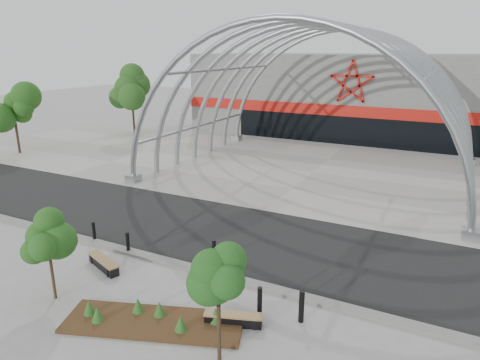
{
  "coord_description": "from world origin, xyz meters",
  "views": [
    {
      "loc": [
        8.66,
        -13.09,
        8.47
      ],
      "look_at": [
        0.0,
        4.0,
        2.6
      ],
      "focal_mm": 32.0,
      "sensor_mm": 36.0,
      "label": 1
    }
  ],
  "objects_px": {
    "street_tree_0": "(47,237)",
    "street_tree_1": "(218,283)",
    "bench_1": "(233,319)",
    "bollard_2": "(214,251)",
    "bench_0": "(104,264)"
  },
  "relations": [
    {
      "from": "street_tree_0",
      "to": "bench_0",
      "type": "bearing_deg",
      "value": 90.62
    },
    {
      "from": "bench_0",
      "to": "bench_1",
      "type": "bearing_deg",
      "value": -8.08
    },
    {
      "from": "bollard_2",
      "to": "street_tree_1",
      "type": "bearing_deg",
      "value": -58.37
    },
    {
      "from": "bench_1",
      "to": "street_tree_0",
      "type": "bearing_deg",
      "value": -166.78
    },
    {
      "from": "bench_1",
      "to": "street_tree_1",
      "type": "bearing_deg",
      "value": -76.28
    },
    {
      "from": "bench_1",
      "to": "bollard_2",
      "type": "height_order",
      "value": "bollard_2"
    },
    {
      "from": "bench_0",
      "to": "bollard_2",
      "type": "height_order",
      "value": "bollard_2"
    },
    {
      "from": "bench_0",
      "to": "bench_1",
      "type": "distance_m",
      "value": 6.45
    },
    {
      "from": "bench_1",
      "to": "bollard_2",
      "type": "bearing_deg",
      "value": 128.4
    },
    {
      "from": "street_tree_0",
      "to": "street_tree_1",
      "type": "xyz_separation_m",
      "value": [
        6.75,
        -0.1,
        0.11
      ]
    },
    {
      "from": "bench_1",
      "to": "bollard_2",
      "type": "relative_size",
      "value": 1.9
    },
    {
      "from": "street_tree_1",
      "to": "bench_1",
      "type": "xyz_separation_m",
      "value": [
        -0.39,
        1.6,
        -2.28
      ]
    },
    {
      "from": "bench_0",
      "to": "bollard_2",
      "type": "bearing_deg",
      "value": 33.46
    },
    {
      "from": "street_tree_1",
      "to": "bench_0",
      "type": "height_order",
      "value": "street_tree_1"
    },
    {
      "from": "bench_1",
      "to": "bollard_2",
      "type": "distance_m",
      "value": 4.3
    }
  ]
}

